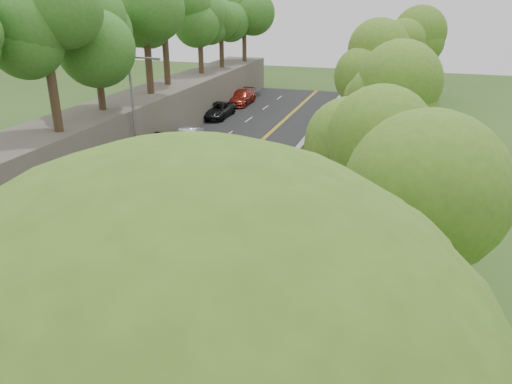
# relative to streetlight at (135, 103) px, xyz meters

# --- Properties ---
(ground) EXTENTS (140.00, 140.00, 0.00)m
(ground) POSITION_rel_streetlight_xyz_m (10.46, -14.00, -4.64)
(ground) COLOR #33511E
(ground) RESTS_ON ground
(road) EXTENTS (11.20, 66.00, 0.04)m
(road) POSITION_rel_streetlight_xyz_m (5.06, 1.00, -4.62)
(road) COLOR black
(road) RESTS_ON ground
(sidewalk) EXTENTS (4.20, 66.00, 0.05)m
(sidewalk) POSITION_rel_streetlight_xyz_m (13.01, 1.00, -4.61)
(sidewalk) COLOR gray
(sidewalk) RESTS_ON ground
(jersey_barrier) EXTENTS (0.42, 66.00, 0.60)m
(jersey_barrier) POSITION_rel_streetlight_xyz_m (10.71, 1.00, -4.34)
(jersey_barrier) COLOR #B0DD2D
(jersey_barrier) RESTS_ON ground
(rock_embankment) EXTENTS (5.00, 66.00, 4.00)m
(rock_embankment) POSITION_rel_streetlight_xyz_m (-3.04, 1.00, -2.64)
(rock_embankment) COLOR #595147
(rock_embankment) RESTS_ON ground
(chainlink_fence) EXTENTS (0.04, 66.00, 2.00)m
(chainlink_fence) POSITION_rel_streetlight_xyz_m (15.11, 1.00, -3.64)
(chainlink_fence) COLOR slate
(chainlink_fence) RESTS_ON ground
(trees_embankment) EXTENTS (6.40, 66.00, 13.00)m
(trees_embankment) POSITION_rel_streetlight_xyz_m (-2.54, 1.00, 5.86)
(trees_embankment) COLOR #3D7C26
(trees_embankment) RESTS_ON rock_embankment
(trees_fenceside) EXTENTS (7.00, 66.00, 14.00)m
(trees_fenceside) POSITION_rel_streetlight_xyz_m (17.46, 1.00, 2.36)
(trees_fenceside) COLOR #5B8B27
(trees_fenceside) RESTS_ON ground
(streetlight) EXTENTS (2.52, 0.22, 8.00)m
(streetlight) POSITION_rel_streetlight_xyz_m (0.00, 0.00, 0.00)
(streetlight) COLOR gray
(streetlight) RESTS_ON ground
(signpost) EXTENTS (0.62, 0.09, 3.10)m
(signpost) POSITION_rel_streetlight_xyz_m (11.51, -17.02, -2.68)
(signpost) COLOR gray
(signpost) RESTS_ON sidewalk
(construction_barrel) EXTENTS (0.59, 0.59, 0.97)m
(construction_barrel) POSITION_rel_streetlight_xyz_m (13.71, 3.08, -4.10)
(construction_barrel) COLOR orange
(construction_barrel) RESTS_ON sidewalk
(concrete_block) EXTENTS (1.27, 1.08, 0.73)m
(concrete_block) POSITION_rel_streetlight_xyz_m (14.76, -15.02, -4.22)
(concrete_block) COLOR gray
(concrete_block) RESTS_ON sidewalk
(car_1) EXTENTS (1.84, 4.98, 1.63)m
(car_1) POSITION_rel_streetlight_xyz_m (-0.14, -8.83, -3.79)
(car_1) COLOR white
(car_1) RESTS_ON road
(car_2) EXTENTS (2.86, 5.33, 1.42)m
(car_2) POSITION_rel_streetlight_xyz_m (-0.14, -9.54, -3.89)
(car_2) COLOR #5C140E
(car_2) RESTS_ON road
(car_3) EXTENTS (2.59, 5.79, 1.65)m
(car_3) POSITION_rel_streetlight_xyz_m (0.14, 0.77, -3.78)
(car_3) COLOR black
(car_3) RESTS_ON road
(car_4) EXTENTS (1.97, 4.32, 1.44)m
(car_4) POSITION_rel_streetlight_xyz_m (0.90, 3.10, -3.88)
(car_4) COLOR tan
(car_4) RESTS_ON road
(car_5) EXTENTS (1.83, 4.40, 1.42)m
(car_5) POSITION_rel_streetlight_xyz_m (1.27, 5.63, -3.89)
(car_5) COLOR silver
(car_5) RESTS_ON road
(car_6) EXTENTS (2.62, 5.46, 1.50)m
(car_6) POSITION_rel_streetlight_xyz_m (-0.14, 15.92, -3.85)
(car_6) COLOR black
(car_6) RESTS_ON road
(car_7) EXTENTS (2.32, 5.59, 1.61)m
(car_7) POSITION_rel_streetlight_xyz_m (0.10, 22.83, -3.79)
(car_7) COLOR maroon
(car_7) RESTS_ON road
(car_8) EXTENTS (1.73, 4.06, 1.37)m
(car_8) POSITION_rel_streetlight_xyz_m (-0.14, 23.38, -3.92)
(car_8) COLOR silver
(car_8) RESTS_ON road
(painter_0) EXTENTS (0.72, 0.94, 1.72)m
(painter_0) POSITION_rel_streetlight_xyz_m (11.91, -7.02, -3.73)
(painter_0) COLOR gold
(painter_0) RESTS_ON sidewalk
(painter_1) EXTENTS (0.61, 0.76, 1.82)m
(painter_1) POSITION_rel_streetlight_xyz_m (11.21, -13.00, -3.68)
(painter_1) COLOR beige
(painter_1) RESTS_ON sidewalk
(painter_2) EXTENTS (0.68, 0.84, 1.61)m
(painter_2) POSITION_rel_streetlight_xyz_m (11.21, -7.90, -3.79)
(painter_2) COLOR black
(painter_2) RESTS_ON sidewalk
(painter_3) EXTENTS (0.84, 1.13, 1.56)m
(painter_3) POSITION_rel_streetlight_xyz_m (11.91, -12.71, -3.81)
(painter_3) COLOR #943829
(painter_3) RESTS_ON sidewalk
(person_far) EXTENTS (1.06, 0.69, 1.67)m
(person_far) POSITION_rel_streetlight_xyz_m (14.66, 8.19, -3.76)
(person_far) COLOR black
(person_far) RESTS_ON sidewalk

